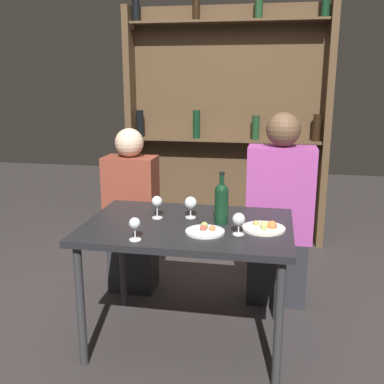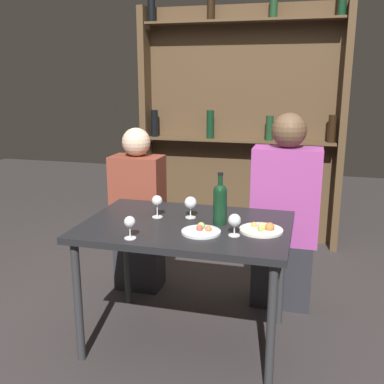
{
  "view_description": "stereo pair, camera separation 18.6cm",
  "coord_description": "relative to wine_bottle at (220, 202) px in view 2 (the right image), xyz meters",
  "views": [
    {
      "loc": [
        0.45,
        -2.31,
        1.5
      ],
      "look_at": [
        0.0,
        0.12,
        0.87
      ],
      "focal_mm": 42.0,
      "sensor_mm": 36.0,
      "label": 1
    },
    {
      "loc": [
        0.63,
        -2.27,
        1.5
      ],
      "look_at": [
        0.0,
        0.12,
        0.87
      ],
      "focal_mm": 42.0,
      "sensor_mm": 36.0,
      "label": 2
    }
  ],
  "objects": [
    {
      "name": "dining_table",
      "position": [
        -0.18,
        -0.04,
        -0.19
      ],
      "size": [
        1.14,
        0.78,
        0.72
      ],
      "color": "black",
      "rests_on": "ground_plane"
    },
    {
      "name": "wine_glass_3",
      "position": [
        0.11,
        -0.17,
        -0.05
      ],
      "size": [
        0.06,
        0.06,
        0.12
      ],
      "color": "silver",
      "rests_on": "dining_table"
    },
    {
      "name": "wine_glass_1",
      "position": [
        -0.18,
        0.07,
        -0.04
      ],
      "size": [
        0.07,
        0.07,
        0.12
      ],
      "color": "silver",
      "rests_on": "dining_table"
    },
    {
      "name": "wine_glass_2",
      "position": [
        -0.39,
        -0.34,
        -0.04
      ],
      "size": [
        0.06,
        0.06,
        0.12
      ],
      "color": "silver",
      "rests_on": "dining_table"
    },
    {
      "name": "food_plate_1",
      "position": [
        0.24,
        -0.06,
        -0.11
      ],
      "size": [
        0.23,
        0.23,
        0.05
      ],
      "color": "silver",
      "rests_on": "dining_table"
    },
    {
      "name": "food_plate_0",
      "position": [
        -0.06,
        -0.17,
        -0.12
      ],
      "size": [
        0.21,
        0.21,
        0.04
      ],
      "color": "silver",
      "rests_on": "dining_table"
    },
    {
      "name": "wine_glass_0",
      "position": [
        -0.37,
        0.03,
        -0.03
      ],
      "size": [
        0.06,
        0.06,
        0.13
      ],
      "color": "silver",
      "rests_on": "dining_table"
    },
    {
      "name": "ground_plane",
      "position": [
        -0.18,
        -0.04,
        -0.85
      ],
      "size": [
        10.0,
        10.0,
        0.0
      ],
      "primitive_type": "plane",
      "color": "#332D2D"
    },
    {
      "name": "wine_rack_wall",
      "position": [
        -0.18,
        1.78,
        0.28
      ],
      "size": [
        1.84,
        0.21,
        2.24
      ],
      "color": "#4C3823",
      "rests_on": "ground_plane"
    },
    {
      "name": "seated_person_left",
      "position": [
        -0.7,
        0.55,
        -0.29
      ],
      "size": [
        0.36,
        0.22,
        1.17
      ],
      "color": "#26262B",
      "rests_on": "ground_plane"
    },
    {
      "name": "seated_person_right",
      "position": [
        0.32,
        0.55,
        -0.23
      ],
      "size": [
        0.43,
        0.22,
        1.29
      ],
      "color": "#26262B",
      "rests_on": "ground_plane"
    },
    {
      "name": "wine_bottle",
      "position": [
        0.0,
        0.0,
        0.0
      ],
      "size": [
        0.08,
        0.08,
        0.29
      ],
      "color": "black",
      "rests_on": "dining_table"
    }
  ]
}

